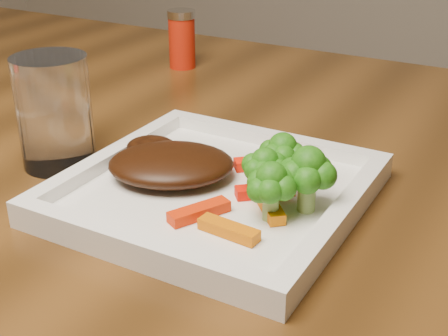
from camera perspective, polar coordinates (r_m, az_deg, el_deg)
The scene contains 14 objects.
dining_table at distance 1.04m, azimuth -10.75°, elevation -14.89°, with size 1.60×0.90×0.75m, color #533213, non-canonical shape.
plate at distance 0.61m, azimuth -0.83°, elevation -2.45°, with size 0.27×0.27×0.01m, color white.
steak at distance 0.62m, azimuth -4.85°, elevation 0.35°, with size 0.13×0.10×0.03m, color #311607.
broccoli_0 at distance 0.60m, azimuth 5.37°, elevation 1.35°, with size 0.05×0.05×0.07m, color #116611, non-canonical shape.
broccoli_1 at distance 0.56m, azimuth 7.66°, elevation -0.91°, with size 0.06×0.06×0.06m, color #295E0F, non-canonical shape.
broccoli_2 at distance 0.54m, azimuth 4.34°, elevation -1.93°, with size 0.05×0.05×0.06m, color #1F5E0F, non-canonical shape.
broccoli_3 at distance 0.57m, azimuth 3.74°, elevation -0.09°, with size 0.05×0.05×0.06m, color #267413, non-canonical shape.
carrot_0 at distance 0.53m, azimuth 0.43°, elevation -5.65°, with size 0.06×0.01×0.01m, color #D06203.
carrot_2 at distance 0.55m, azimuth -2.29°, elevation -4.00°, with size 0.06×0.02×0.01m, color red.
carrot_4 at distance 0.64m, azimuth 3.69°, elevation 0.50°, with size 0.06×0.02×0.01m, color #FF1A04.
carrot_5 at distance 0.56m, azimuth 4.20°, elevation -3.54°, with size 0.05×0.01×0.01m, color #DA6C03.
carrot_6 at distance 0.59m, azimuth 3.76°, elevation -2.09°, with size 0.06×0.01×0.01m, color red.
spice_shaker at distance 1.02m, azimuth -3.87°, elevation 11.67°, with size 0.04×0.04×0.09m, color red.
drinking_glass at distance 0.68m, azimuth -15.23°, elevation 4.95°, with size 0.08×0.08×0.12m, color white.
Camera 1 is at (0.54, -0.40, 1.04)m, focal length 50.00 mm.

